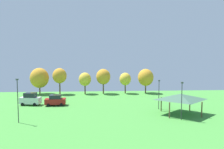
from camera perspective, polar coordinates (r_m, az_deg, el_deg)
name	(u,v)px	position (r m, az deg, el deg)	size (l,w,h in m)	color
parked_car_leftmost	(30,99)	(45.44, -22.28, -6.52)	(4.38, 2.36, 2.62)	silver
parked_car_second_from_left	(55,100)	(43.40, -15.86, -7.08)	(4.27, 2.21, 2.23)	maroon
park_pavilion	(181,97)	(36.98, 19.01, -6.02)	(7.04, 5.71, 3.60)	brown
light_post_0	(159,93)	(39.41, 13.25, -5.05)	(0.36, 0.20, 5.66)	#2D2D33
light_post_1	(18,98)	(33.34, -25.34, -6.12)	(0.36, 0.20, 6.72)	#2D2D33
light_post_2	(182,99)	(33.43, 19.29, -6.49)	(0.36, 0.20, 6.08)	#2D2D33
treeline_tree_0	(39,78)	(58.43, -20.01, -0.94)	(5.01, 5.01, 7.23)	brown
treeline_tree_1	(60,76)	(56.43, -14.74, -0.38)	(3.79, 3.79, 7.18)	brown
treeline_tree_2	(85,79)	(55.68, -7.74, -1.38)	(3.39, 3.39, 5.95)	brown
treeline_tree_3	(103,77)	(55.47, -2.50, -0.65)	(3.93, 3.93, 6.93)	brown
treeline_tree_4	(125,79)	(56.04, 3.81, -1.33)	(3.22, 3.22, 5.84)	brown
treeline_tree_5	(146,77)	(57.29, 9.60, -0.84)	(4.38, 4.38, 6.88)	brown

